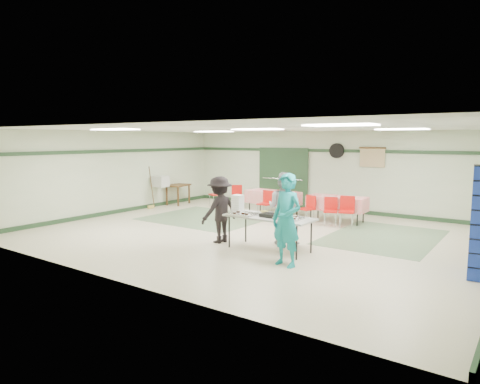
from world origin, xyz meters
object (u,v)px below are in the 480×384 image
Objects in this scene: serving_table at (269,218)px; printer_table at (178,187)px; chair_b at (309,206)px; chair_c at (347,208)px; office_printer at (160,181)px; dining_table_b at (273,197)px; chair_loose_a at (237,194)px; dining_table_a at (337,203)px; volunteer_dark at (220,210)px; volunteer_teal at (287,220)px; chair_a at (331,208)px; chair_d at (267,201)px; chair_loose_b at (218,192)px; volunteer_grey at (284,208)px; broom at (152,187)px.

printer_table is at bearing 150.19° from serving_table.
chair_b is 5.59m from printer_table.
serving_table is 1.92× the size of printer_table.
office_printer reaches higher than chair_c.
dining_table_b is at bearing -8.32° from printer_table.
chair_loose_a is 0.77× the size of printer_table.
dining_table_a is at bearing 91.78° from serving_table.
office_printer is (-4.92, 2.90, 0.15)m from volunteer_dark.
volunteer_teal is 2.25× the size of chair_a.
chair_d is at bearing 164.09° from chair_c.
chair_b is at bearing 164.51° from chair_c.
volunteer_dark is at bearing -33.56° from office_printer.
chair_loose_b reaches higher than chair_d.
volunteer_dark reaches higher than chair_loose_a.
volunteer_dark is 3.52m from chair_d.
volunteer_grey reaches higher than chair_b.
volunteer_teal is 4.28m from chair_a.
chair_loose_b is at bearing 174.25° from dining_table_a.
chair_a and chair_b have the same top height.
printer_table is at bearing 86.96° from office_printer.
chair_c reaches higher than dining_table_b.
dining_table_a is 3.97m from chair_loose_a.
broom is (-1.61, -1.71, 0.23)m from chair_loose_b.
chair_loose_a is 2.78m from office_printer.
volunteer_dark is 0.86× the size of dining_table_b.
volunteer_grey is 2.77m from chair_b.
volunteer_grey is 1.94× the size of chair_c.
volunteer_dark is 1.87× the size of chair_d.
volunteer_grey is at bearing -37.14° from printer_table.
dining_table_a and dining_table_b have the same top height.
dining_table_a is 6.32m from office_printer.
volunteer_dark is 1.81× the size of chair_loose_b.
dining_table_b is 2.32m from chair_a.
volunteer_grey is 1.07× the size of volunteer_dark.
broom reaches higher than office_printer.
chair_c is (0.48, 0.01, 0.04)m from chair_a.
chair_d is at bearing 158.89° from chair_a.
chair_b is at bearing -14.99° from printer_table.
volunteer_teal reaches higher than printer_table.
serving_table is 1.19× the size of volunteer_grey.
dining_table_b is at bearing 152.30° from chair_c.
chair_loose_b is 0.83× the size of printer_table.
dining_table_a is at bearing -9.25° from printer_table.
volunteer_grey is 0.92× the size of dining_table_b.
chair_d is at bearing -155.79° from volunteer_dark.
volunteer_grey is 3.94m from dining_table_b.
volunteer_grey is 5.43m from chair_loose_a.
printer_table is (-1.53, -0.46, 0.12)m from chair_loose_b.
chair_b is (1.56, -0.58, -0.08)m from dining_table_b.
dining_table_a is at bearing 6.87° from office_printer.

